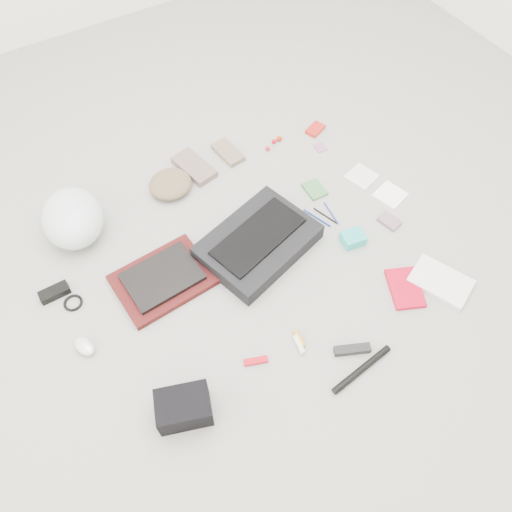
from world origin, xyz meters
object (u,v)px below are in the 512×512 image
accordion_wallet (353,239)px  bike_helmet (73,218)px  camera_bag (184,408)px  laptop (162,277)px  messenger_bag (258,243)px  book_red (405,288)px

accordion_wallet → bike_helmet: bearing=156.1°
bike_helmet → camera_bag: (0.05, -0.95, -0.04)m
laptop → camera_bag: (-0.16, -0.53, 0.02)m
camera_bag → laptop: bearing=92.0°
messenger_bag → bike_helmet: size_ratio=1.48×
messenger_bag → laptop: (-0.42, 0.06, -0.00)m
laptop → camera_bag: camera_bag is taller
laptop → accordion_wallet: accordion_wallet is taller
messenger_bag → camera_bag: 0.75m
camera_bag → accordion_wallet: (0.94, 0.29, -0.04)m
messenger_bag → laptop: 0.42m
messenger_bag → accordion_wallet: messenger_bag is taller
bike_helmet → book_red: (1.03, -0.96, -0.09)m
laptop → accordion_wallet: 0.82m
book_red → accordion_wallet: size_ratio=1.95×
messenger_bag → camera_bag: size_ratio=2.56×
messenger_bag → laptop: bearing=156.3°
laptop → bike_helmet: size_ratio=0.92×
camera_bag → book_red: 0.98m
laptop → accordion_wallet: size_ratio=3.09×
bike_helmet → laptop: bearing=-53.1°
camera_bag → accordion_wallet: bearing=36.0°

